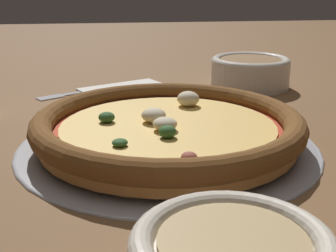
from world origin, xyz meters
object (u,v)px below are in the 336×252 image
at_px(pizza_tray, 168,144).
at_px(fork, 81,92).
at_px(napkin, 125,88).
at_px(pizza, 168,127).
at_px(bowl_far, 250,71).

xyz_separation_m(pizza_tray, fork, (-0.12, 0.29, -0.00)).
bearing_deg(pizza_tray, napkin, 97.61).
bearing_deg(pizza, pizza_tray, -80.57).
xyz_separation_m(pizza_tray, napkin, (-0.04, 0.30, 0.00)).
bearing_deg(napkin, pizza, -82.39).
height_order(pizza, bowl_far, bowl_far).
height_order(bowl_far, fork, bowl_far).
bearing_deg(fork, napkin, 154.24).
distance_m(napkin, fork, 0.08).
height_order(bowl_far, napkin, bowl_far).
height_order(napkin, fork, napkin).
xyz_separation_m(bowl_far, napkin, (-0.23, 0.00, -0.03)).
bearing_deg(napkin, fork, -173.67).
relative_size(pizza_tray, pizza, 1.12).
distance_m(bowl_far, napkin, 0.23).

